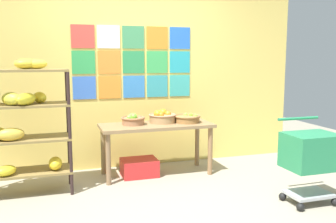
% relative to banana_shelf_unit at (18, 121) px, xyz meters
% --- Properties ---
extents(ground, '(9.15, 9.15, 0.00)m').
position_rel_banana_shelf_unit_xyz_m(ground, '(1.40, -0.87, -0.82)').
color(ground, gray).
extents(back_wall_with_art, '(4.80, 0.07, 2.94)m').
position_rel_banana_shelf_unit_xyz_m(back_wall_with_art, '(1.40, 0.74, 0.65)').
color(back_wall_with_art, '#ECCD63').
rests_on(back_wall_with_art, ground).
extents(banana_shelf_unit, '(0.97, 0.53, 1.47)m').
position_rel_banana_shelf_unit_xyz_m(banana_shelf_unit, '(0.00, 0.00, 0.00)').
color(banana_shelf_unit, '#2E201E').
rests_on(banana_shelf_unit, ground).
extents(display_table, '(1.42, 0.56, 0.65)m').
position_rel_banana_shelf_unit_xyz_m(display_table, '(1.60, 0.24, -0.26)').
color(display_table, olive).
rests_on(display_table, ground).
extents(fruit_basket_back_left, '(0.34, 0.34, 0.12)m').
position_rel_banana_shelf_unit_xyz_m(fruit_basket_back_left, '(2.02, 0.23, -0.11)').
color(fruit_basket_back_left, olive).
rests_on(fruit_basket_back_left, display_table).
extents(fruit_basket_back_right, '(0.30, 0.30, 0.15)m').
position_rel_banana_shelf_unit_xyz_m(fruit_basket_back_right, '(1.31, 0.29, -0.10)').
color(fruit_basket_back_right, '#9E6C49').
rests_on(fruit_basket_back_right, display_table).
extents(fruit_basket_right, '(0.35, 0.35, 0.17)m').
position_rel_banana_shelf_unit_xyz_m(fruit_basket_right, '(1.70, 0.31, -0.09)').
color(fruit_basket_right, '#A78254').
rests_on(fruit_basket_right, display_table).
extents(produce_crate_under_table, '(0.45, 0.34, 0.22)m').
position_rel_banana_shelf_unit_xyz_m(produce_crate_under_table, '(1.38, 0.24, -0.71)').
color(produce_crate_under_table, red).
rests_on(produce_crate_under_table, ground).
extents(shopping_cart, '(0.51, 0.43, 0.86)m').
position_rel_banana_shelf_unit_xyz_m(shopping_cart, '(2.82, -1.16, -0.31)').
color(shopping_cart, black).
rests_on(shopping_cart, ground).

